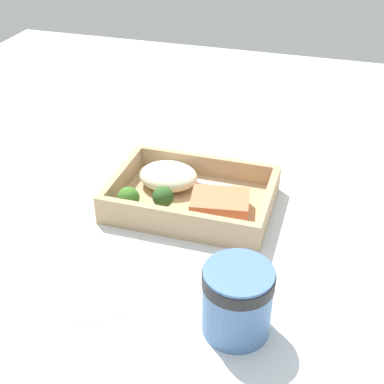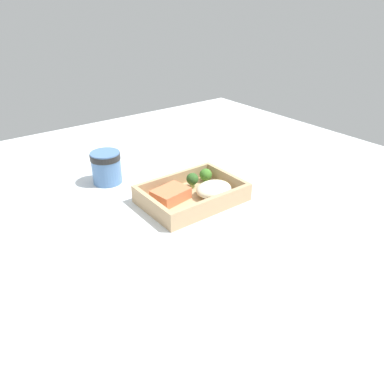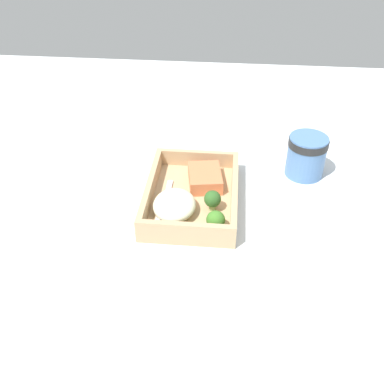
# 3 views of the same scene
# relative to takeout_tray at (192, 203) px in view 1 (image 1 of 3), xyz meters

# --- Properties ---
(ground_plane) EXTENTS (1.60, 1.60, 0.02)m
(ground_plane) POSITION_rel_takeout_tray_xyz_m (0.00, 0.00, -0.02)
(ground_plane) COLOR silver
(takeout_tray) EXTENTS (0.26, 0.18, 0.01)m
(takeout_tray) POSITION_rel_takeout_tray_xyz_m (0.00, 0.00, 0.00)
(takeout_tray) COLOR tan
(takeout_tray) RESTS_ON ground_plane
(tray_rim) EXTENTS (0.26, 0.18, 0.04)m
(tray_rim) POSITION_rel_takeout_tray_xyz_m (0.00, 0.00, 0.02)
(tray_rim) COLOR tan
(tray_rim) RESTS_ON takeout_tray
(salmon_fillet) EXTENTS (0.10, 0.08, 0.03)m
(salmon_fillet) POSITION_rel_takeout_tray_xyz_m (-0.05, 0.02, 0.02)
(salmon_fillet) COLOR #DB7449
(salmon_fillet) RESTS_ON takeout_tray
(mashed_potatoes) EXTENTS (0.10, 0.08, 0.04)m
(mashed_potatoes) POSITION_rel_takeout_tray_xyz_m (0.05, -0.03, 0.03)
(mashed_potatoes) COLOR #EBE6C1
(mashed_potatoes) RESTS_ON takeout_tray
(broccoli_floret_1) EXTENTS (0.03, 0.03, 0.04)m
(broccoli_floret_1) POSITION_rel_takeout_tray_xyz_m (0.03, 0.04, 0.03)
(broccoli_floret_1) COLOR #88A15B
(broccoli_floret_1) RESTS_ON takeout_tray
(broccoli_floret_2) EXTENTS (0.04, 0.04, 0.04)m
(broccoli_floret_2) POSITION_rel_takeout_tray_xyz_m (0.09, 0.05, 0.03)
(broccoli_floret_2) COLOR #7EAC61
(broccoli_floret_2) RESTS_ON takeout_tray
(fork) EXTENTS (0.16, 0.02, 0.00)m
(fork) POSITION_rel_takeout_tray_xyz_m (0.04, -0.05, 0.01)
(fork) COLOR silver
(fork) RESTS_ON takeout_tray
(paper_cup) EXTENTS (0.09, 0.09, 0.09)m
(paper_cup) POSITION_rel_takeout_tray_xyz_m (-0.13, 0.24, 0.05)
(paper_cup) COLOR #4E76AB
(paper_cup) RESTS_ON ground_plane
(receipt_slip) EXTENTS (0.11, 0.13, 0.00)m
(receipt_slip) POSITION_rel_takeout_tray_xyz_m (0.06, 0.23, -0.00)
(receipt_slip) COLOR white
(receipt_slip) RESTS_ON ground_plane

